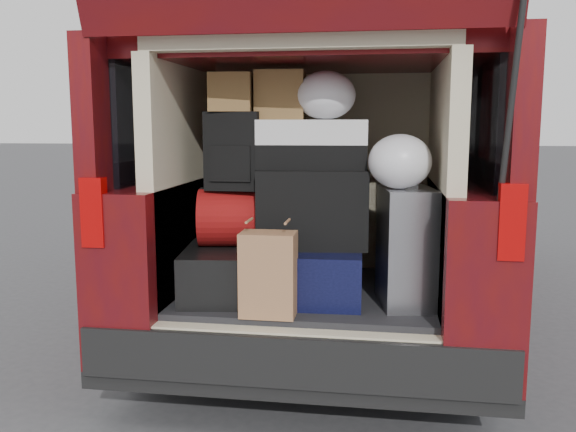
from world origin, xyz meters
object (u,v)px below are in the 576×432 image
object	(u,v)px
twotone_duffel	(313,144)
navy_hardshell	(314,271)
black_hardshell	(231,271)
kraft_bag	(268,274)
backpack	(234,151)
silver_roller	(406,247)
black_soft_case	(312,208)
red_duffel	(243,217)

from	to	relation	value
twotone_duffel	navy_hardshell	bearing A→B (deg)	-76.44
black_hardshell	kraft_bag	bearing A→B (deg)	-58.52
twotone_duffel	backpack	bearing A→B (deg)	-173.93
kraft_bag	backpack	distance (m)	0.66
silver_roller	black_soft_case	bearing A→B (deg)	160.98
kraft_bag	red_duffel	xyz separation A→B (m)	(-0.19, 0.36, 0.20)
silver_roller	backpack	bearing A→B (deg)	166.84
backpack	twotone_duffel	bearing A→B (deg)	9.67
navy_hardshell	kraft_bag	distance (m)	0.38
red_duffel	twotone_duffel	world-z (taller)	twotone_duffel
black_soft_case	kraft_bag	bearing A→B (deg)	-119.88
kraft_bag	backpack	world-z (taller)	backpack
black_hardshell	red_duffel	world-z (taller)	red_duffel
black_hardshell	silver_roller	world-z (taller)	silver_roller
kraft_bag	red_duffel	bearing A→B (deg)	118.44
navy_hardshell	red_duffel	distance (m)	0.44
navy_hardshell	red_duffel	size ratio (longest dim) A/B	1.31
red_duffel	silver_roller	bearing A→B (deg)	-16.30
black_hardshell	kraft_bag	world-z (taller)	kraft_bag
kraft_bag	black_hardshell	bearing A→B (deg)	129.00
kraft_bag	twotone_duffel	bearing A→B (deg)	68.97
navy_hardshell	backpack	distance (m)	0.71
black_soft_case	backpack	xyz separation A→B (m)	(-0.38, -0.02, 0.28)
red_duffel	twotone_duffel	size ratio (longest dim) A/B	0.83
twotone_duffel	black_hardshell	bearing A→B (deg)	-171.63
backpack	twotone_duffel	xyz separation A→B (m)	(0.38, 0.06, 0.03)
black_hardshell	navy_hardshell	distance (m)	0.42
black_hardshell	backpack	size ratio (longest dim) A/B	1.59
navy_hardshell	black_soft_case	size ratio (longest dim) A/B	1.09
kraft_bag	red_duffel	distance (m)	0.45
navy_hardshell	backpack	size ratio (longest dim) A/B	1.51
navy_hardshell	silver_roller	xyz separation A→B (m)	(0.44, -0.07, 0.15)
black_hardshell	backpack	bearing A→B (deg)	35.98
silver_roller	kraft_bag	distance (m)	0.67
black_hardshell	black_soft_case	distance (m)	0.52
black_hardshell	black_soft_case	xyz separation A→B (m)	(0.40, 0.04, 0.32)
black_hardshell	twotone_duffel	distance (m)	0.75
silver_roller	black_soft_case	xyz separation A→B (m)	(-0.46, 0.08, 0.16)
navy_hardshell	black_soft_case	distance (m)	0.32
black_hardshell	twotone_duffel	world-z (taller)	twotone_duffel
black_soft_case	backpack	distance (m)	0.47
navy_hardshell	silver_roller	distance (m)	0.47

